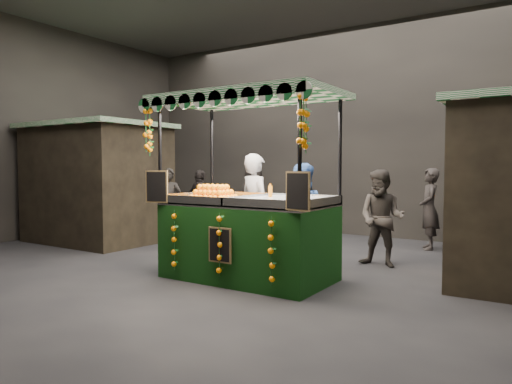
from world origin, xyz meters
The scene contains 13 objects.
ground centered at (0.00, 0.00, 0.00)m, with size 12.00×12.00×0.00m, color black.
market_hall centered at (0.00, 0.00, 3.38)m, with size 12.10×10.10×5.05m.
neighbour_stall_left centered at (-4.40, 1.00, 1.31)m, with size 3.00×2.20×2.60m.
juice_stall centered at (0.41, -0.17, 0.84)m, with size 2.80×1.64×2.71m.
vendor_grey centered at (-0.14, 0.89, 0.94)m, with size 0.81×0.68×1.88m.
vendor_blue centered at (0.68, 1.00, 0.86)m, with size 0.98×0.86×1.72m.
shopper_0 centered at (-3.02, 1.80, 0.82)m, with size 0.71×0.64×1.64m.
shopper_1 centered at (1.78, 1.80, 0.81)m, with size 0.81×0.64×1.61m.
shopper_2 centered at (-3.17, 3.07, 0.79)m, with size 1.00×0.62×1.58m.
shopper_3 centered at (2.98, 4.19, 0.80)m, with size 1.18×1.14×1.61m.
shopper_4 centered at (-2.15, 3.90, 0.87)m, with size 0.88×0.61×1.74m.
shopper_5 centered at (2.93, 3.52, 0.77)m, with size 0.73×1.49×1.54m.
shopper_6 centered at (2.06, 3.89, 0.81)m, with size 0.57×0.69×1.63m.
Camera 1 is at (4.26, -5.88, 1.67)m, focal length 33.15 mm.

